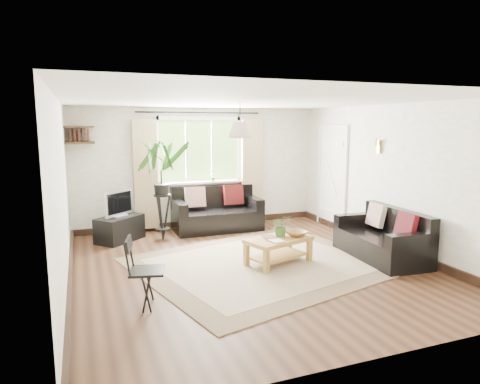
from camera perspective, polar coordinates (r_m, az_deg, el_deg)
name	(u,v)px	position (r m, az deg, el deg)	size (l,w,h in m)	color
floor	(250,266)	(6.42, 1.28, -9.83)	(5.50, 5.50, 0.00)	black
ceiling	(250,101)	(6.08, 1.36, 12.09)	(5.50, 5.50, 0.00)	white
wall_back	(199,168)	(8.73, -5.46, 3.24)	(5.00, 0.02, 2.40)	beige
wall_front	(372,229)	(3.77, 17.18, -4.80)	(5.00, 0.02, 2.40)	beige
wall_left	(62,196)	(5.70, -22.67, -0.50)	(0.02, 5.50, 2.40)	beige
wall_right	(391,178)	(7.43, 19.50, 1.76)	(0.02, 5.50, 2.40)	beige
rug	(263,263)	(6.52, 3.15, -9.44)	(3.53, 3.03, 0.02)	beige
window	(200,151)	(8.66, -5.42, 5.52)	(2.50, 0.16, 2.16)	white
door	(332,178)	(8.80, 12.16, 1.82)	(0.06, 0.96, 2.06)	silver
corner_shelf	(79,135)	(8.13, -20.65, 7.16)	(0.50, 0.50, 0.34)	black
pendant_lamp	(240,126)	(6.45, 0.00, 8.81)	(0.36, 0.36, 0.54)	beige
wall_sconce	(377,144)	(7.58, 17.84, 6.07)	(0.12, 0.12, 0.28)	beige
sofa_back	(217,210)	(8.45, -3.07, -2.41)	(1.70, 0.85, 0.80)	black
sofa_right	(381,235)	(7.01, 18.30, -5.52)	(0.78, 1.56, 0.74)	black
coffee_table	(278,251)	(6.48, 5.15, -7.82)	(0.98, 0.54, 0.40)	olive
table_plant	(281,226)	(6.47, 5.50, -4.49)	(0.30, 0.26, 0.33)	#366026
bowl	(296,233)	(6.55, 7.54, -5.50)	(0.31, 0.31, 0.08)	brown
book_a	(270,241)	(6.19, 4.07, -6.57)	(0.18, 0.24, 0.02)	silver
book_b	(264,238)	(6.37, 3.22, -6.11)	(0.18, 0.24, 0.02)	brown
tv_stand	(120,229)	(7.98, -15.74, -4.72)	(0.83, 0.47, 0.45)	black
tv	(119,203)	(7.88, -15.89, -1.41)	(0.64, 0.21, 0.49)	#A5A5AA
palm_stand	(162,191)	(7.77, -10.40, 0.16)	(0.70, 0.70, 1.79)	black
folding_chair	(147,272)	(5.07, -12.28, -10.40)	(0.42, 0.42, 0.82)	black
sill_plant	(213,174)	(8.70, -3.65, 2.35)	(0.14, 0.10, 0.27)	#2D6023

